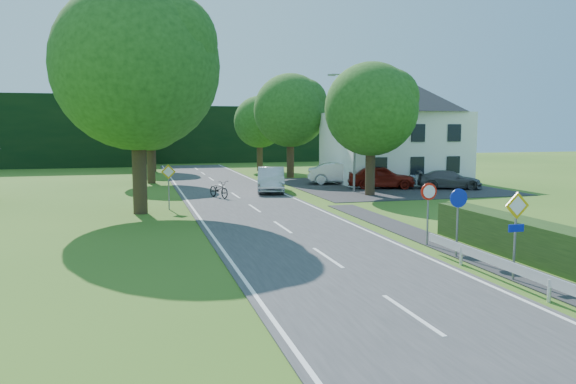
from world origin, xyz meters
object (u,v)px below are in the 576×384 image
object	(u,v)px
motorcycle	(219,189)
parked_car_silver_b	(415,175)
parked_car_grey	(449,180)
parked_car_red	(381,177)
moving_car	(271,180)
parasol	(361,172)
streetlight	(353,127)
parked_car_silver_a	(341,173)

from	to	relation	value
motorcycle	parked_car_silver_b	size ratio (longest dim) A/B	0.42
parked_car_silver_b	parked_car_grey	bearing A→B (deg)	154.60
parked_car_red	parked_car_silver_b	distance (m)	4.73
moving_car	parasol	size ratio (longest dim) A/B	2.12
streetlight	parasol	bearing A→B (deg)	58.47
moving_car	motorcycle	distance (m)	4.52
parked_car_grey	parked_car_red	bearing A→B (deg)	93.95
parked_car_red	parked_car_grey	bearing A→B (deg)	-91.12
streetlight	parked_car_red	xyz separation A→B (m)	(2.83, 1.51, -3.61)
parked_car_silver_a	parked_car_silver_b	size ratio (longest dim) A/B	1.03
parked_car_red	parked_car_silver_a	world-z (taller)	parked_car_silver_a
parked_car_silver_a	parked_car_grey	world-z (taller)	parked_car_silver_a
streetlight	parked_car_silver_b	size ratio (longest dim) A/B	1.62
streetlight	parked_car_red	size ratio (longest dim) A/B	1.67
moving_car	parked_car_grey	bearing A→B (deg)	6.52
parked_car_red	parasol	xyz separation A→B (m)	(-0.73, 1.92, 0.26)
moving_car	parked_car_grey	world-z (taller)	moving_car
parked_car_red	parked_car_silver_a	xyz separation A→B (m)	(-1.77, 3.53, 0.02)
streetlight	moving_car	distance (m)	6.61
parked_car_red	parked_car_silver_b	xyz separation A→B (m)	(4.02, 2.49, -0.13)
parked_car_silver_a	parasol	xyz separation A→B (m)	(1.03, -1.61, 0.23)
motorcycle	parked_car_grey	xyz separation A→B (m)	(16.68, 0.78, 0.11)
parked_car_silver_a	parasol	size ratio (longest dim) A/B	2.13
streetlight	motorcycle	size ratio (longest dim) A/B	3.90
parked_car_grey	moving_car	bearing A→B (deg)	106.37
parked_car_grey	parasol	distance (m)	6.38
motorcycle	parked_car_silver_b	world-z (taller)	parked_car_silver_b
moving_car	parked_car_grey	size ratio (longest dim) A/B	1.13
streetlight	moving_car	xyz separation A→B (m)	(-5.36, 1.41, -3.59)
moving_car	parked_car_silver_a	world-z (taller)	parked_car_silver_a
motorcycle	parked_car_red	xyz separation A→B (m)	(12.10, 2.36, 0.28)
parked_car_red	parked_car_silver_b	bearing A→B (deg)	-40.31
moving_car	parked_car_red	size ratio (longest dim) A/B	1.06
parked_car_red	parasol	size ratio (longest dim) A/B	2.01
motorcycle	parked_car_silver_a	world-z (taller)	parked_car_silver_a
streetlight	moving_car	bearing A→B (deg)	165.28
parked_car_silver_a	moving_car	bearing A→B (deg)	138.27
parasol	motorcycle	bearing A→B (deg)	-159.36
motorcycle	parked_car_grey	distance (m)	16.70
parked_car_red	parked_car_silver_b	size ratio (longest dim) A/B	0.97
motorcycle	parked_car_red	size ratio (longest dim) A/B	0.43
moving_car	parked_car_silver_b	bearing A→B (deg)	25.10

